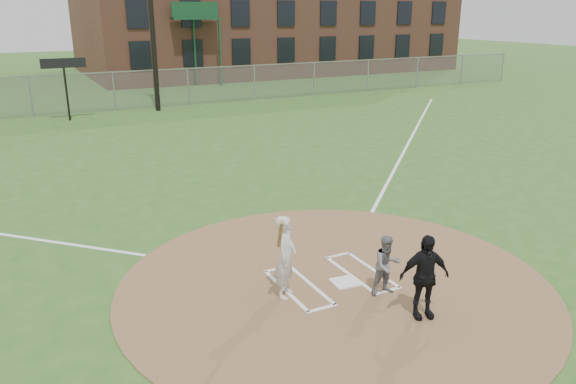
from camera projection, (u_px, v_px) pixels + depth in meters
name	position (u px, v px, depth m)	size (l,w,h in m)	color
ground	(334.00, 284.00, 10.95)	(140.00, 140.00, 0.00)	#2E591E
dirt_circle	(334.00, 283.00, 10.95)	(8.40, 8.40, 0.02)	olive
home_plate	(345.00, 282.00, 10.92)	(0.47, 0.47, 0.03)	white
foul_line_first	(409.00, 143.00, 22.45)	(0.10, 24.00, 0.01)	white
catcher	(387.00, 265.00, 10.36)	(0.56, 0.44, 1.15)	slate
umpire	(424.00, 277.00, 9.53)	(0.89, 0.37, 1.51)	black
batters_boxes	(331.00, 279.00, 11.07)	(2.08, 1.88, 0.01)	white
batter_at_plate	(285.00, 256.00, 10.21)	(0.77, 1.03, 1.78)	silver
outfield_fence	(114.00, 91.00, 29.26)	(56.08, 0.08, 2.03)	slate
scoreboard_sign	(64.00, 70.00, 26.23)	(2.00, 0.10, 2.93)	black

